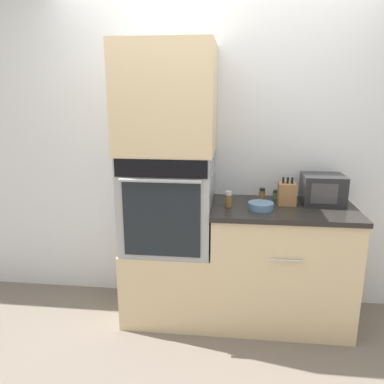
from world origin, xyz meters
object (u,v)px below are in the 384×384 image
at_px(condiment_jar_far, 276,195).
at_px(bowl, 261,206).
at_px(microwave, 323,189).
at_px(knife_block, 287,194).
at_px(condiment_jar_near, 262,194).
at_px(condiment_jar_mid, 228,199).
at_px(wall_oven, 169,200).

bearing_deg(condiment_jar_far, bowl, -114.51).
xyz_separation_m(microwave, knife_block, (-0.27, -0.06, -0.03)).
bearing_deg(bowl, condiment_jar_near, 84.25).
bearing_deg(bowl, condiment_jar_mid, 171.28).
bearing_deg(condiment_jar_near, microwave, -4.83).
bearing_deg(microwave, wall_oven, -173.81).
distance_m(knife_block, bowl, 0.25).
xyz_separation_m(bowl, condiment_jar_mid, (-0.23, 0.04, 0.03)).
height_order(condiment_jar_mid, condiment_jar_far, condiment_jar_mid).
bearing_deg(wall_oven, condiment_jar_mid, -5.40).
bearing_deg(bowl, wall_oven, 173.46).
bearing_deg(condiment_jar_far, condiment_jar_near, -150.76).
height_order(bowl, condiment_jar_far, condiment_jar_far).
bearing_deg(bowl, knife_block, 36.44).
bearing_deg(microwave, condiment_jar_mid, -166.57).
relative_size(wall_oven, condiment_jar_far, 10.94).
bearing_deg(knife_block, wall_oven, -175.56).
bearing_deg(condiment_jar_near, wall_oven, -167.08).
relative_size(condiment_jar_mid, condiment_jar_far, 1.76).
height_order(wall_oven, condiment_jar_near, wall_oven).
xyz_separation_m(microwave, condiment_jar_far, (-0.32, 0.10, -0.08)).
bearing_deg(knife_block, condiment_jar_far, 110.80).
relative_size(condiment_jar_near, condiment_jar_far, 1.47).
bearing_deg(condiment_jar_near, bowl, -95.75).
xyz_separation_m(knife_block, condiment_jar_far, (-0.06, 0.16, -0.05)).
height_order(wall_oven, knife_block, wall_oven).
bearing_deg(condiment_jar_mid, condiment_jar_far, 35.84).
height_order(microwave, condiment_jar_far, microwave).
distance_m(condiment_jar_mid, condiment_jar_far, 0.46).
xyz_separation_m(microwave, bowl, (-0.46, -0.20, -0.08)).
distance_m(knife_block, condiment_jar_near, 0.20).
relative_size(bowl, condiment_jar_mid, 1.56).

